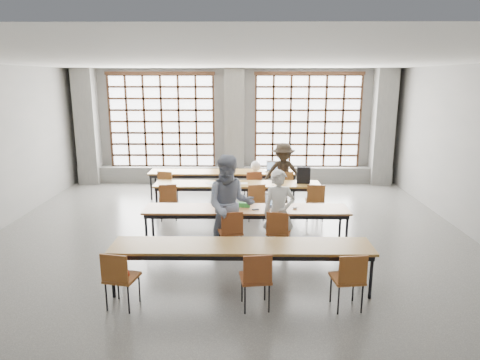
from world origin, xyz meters
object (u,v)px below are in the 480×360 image
desk_row_d (242,249)px  chair_mid_centre (255,198)px  chair_near_right (349,275)px  red_pouch (122,274)px  green_box (244,205)px  chair_back_left (167,184)px  laptop_front (274,204)px  laptop_back (273,168)px  plastic_bag (256,166)px  desk_row_c (246,211)px  chair_near_mid (256,275)px  backpack (303,175)px  student_female (230,205)px  chair_mid_right (315,198)px  desk_row_b (237,186)px  student_male (279,213)px  desk_row_a (223,174)px  mouse (295,208)px  chair_front_right (278,229)px  chair_near_left (119,274)px  chair_mid_left (168,198)px  phone (256,209)px  chair_back_right (284,184)px  chair_back_mid (253,184)px  student_back (283,173)px  chair_front_left (231,228)px

desk_row_d → chair_mid_centre: size_ratio=4.55×
chair_near_right → red_pouch: 3.21m
green_box → chair_near_right: bearing=-60.3°
chair_near_right → red_pouch: size_ratio=4.40×
chair_back_left → laptop_front: size_ratio=2.28×
laptop_back → plastic_bag: size_ratio=1.45×
red_pouch → desk_row_c: bearing=53.9°
chair_near_mid → backpack: (1.26, 4.60, 0.39)m
student_female → chair_mid_right: bearing=42.5°
desk_row_b → chair_near_right: size_ratio=4.55×
student_male → desk_row_a: bearing=104.3°
mouse → backpack: size_ratio=0.24×
chair_front_right → chair_near_left: 3.03m
backpack → red_pouch: bearing=-120.2°
chair_front_right → plastic_bag: size_ratio=3.08×
desk_row_b → chair_mid_left: size_ratio=4.55×
chair_near_right → chair_mid_centre: bearing=107.3°
chair_front_right → chair_near_mid: same height
chair_front_right → phone: bearing=127.3°
mouse → phone: mouse is taller
desk_row_c → chair_near_right: 2.90m
student_female → backpack: student_female is taller
green_box → laptop_back: bearing=77.1°
chair_mid_right → backpack: size_ratio=2.20×
chair_mid_right → red_pouch: (-3.36, -3.84, -0.04)m
desk_row_a → chair_mid_right: bearing=-41.7°
desk_row_a → chair_back_right: bearing=-21.1°
phone → red_pouch: bearing=-129.9°
desk_row_b → chair_back_mid: (0.40, 0.72, -0.13)m
student_back → chair_mid_right: bearing=-65.8°
desk_row_d → laptop_back: bearing=81.4°
student_male → laptop_back: bearing=84.8°
desk_row_d → chair_mid_right: chair_mid_right is taller
laptop_front → backpack: size_ratio=0.96×
chair_near_left → student_female: bearing=53.4°
student_male → backpack: student_male is taller
mouse → desk_row_d: bearing=-118.8°
desk_row_d → student_male: student_male is taller
chair_mid_left → chair_front_right: (2.38, -2.03, 0.00)m
chair_back_left → student_female: bearing=-61.7°
chair_near_mid → plastic_bag: 5.95m
desk_row_c → chair_front_left: (-0.28, -0.63, -0.13)m
chair_mid_centre → chair_near_left: (-2.00, -3.92, 0.00)m
chair_near_left → laptop_back: bearing=67.2°
desk_row_a → chair_near_right: chair_near_right is taller
desk_row_d → chair_front_left: bearing=99.2°
chair_mid_centre → laptop_back: 2.16m
phone → chair_front_right: bearing=-52.7°
desk_row_a → desk_row_d: size_ratio=1.00×
chair_back_right → red_pouch: chair_back_right is taller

